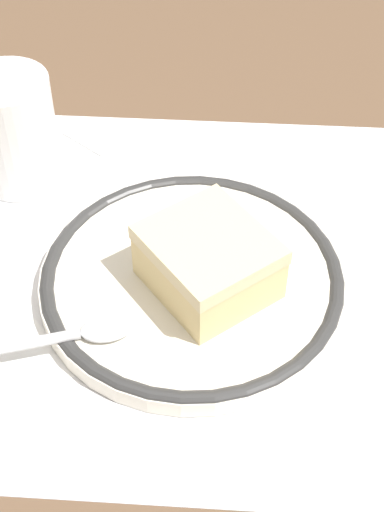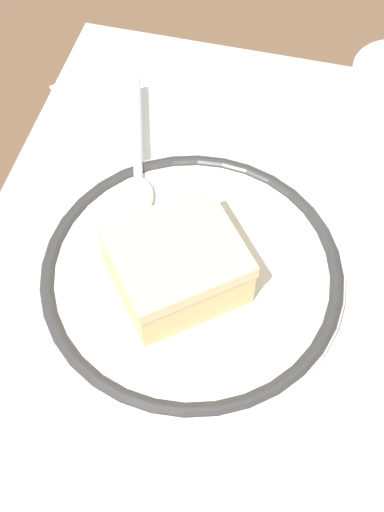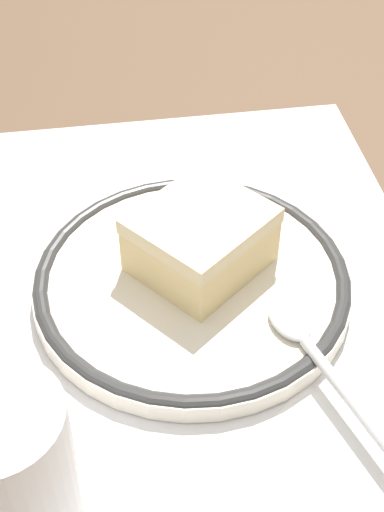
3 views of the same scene
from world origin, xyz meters
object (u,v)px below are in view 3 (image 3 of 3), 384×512
spoon (319,359)px  napkin (381,474)px  cup (9,473)px  cake_slice (201,240)px  plate (192,282)px

spoon → napkin: spoon is taller
cup → napkin: size_ratio=0.68×
cup → napkin: bearing=-92.0°
napkin → cake_slice: bearing=23.8°
spoon → cup: size_ratio=1.54×
cake_slice → napkin: size_ratio=0.83×
spoon → cup: 0.20m
cup → cake_slice: bearing=-37.4°
plate → cup: 0.20m
plate → spoon: bearing=-142.7°
cake_slice → napkin: bearing=-156.2°
spoon → cup: (-0.07, 0.18, 0.02)m
cake_slice → napkin: (-0.17, -0.08, -0.04)m
plate → cake_slice: cake_slice is taller
plate → cup: cup is taller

